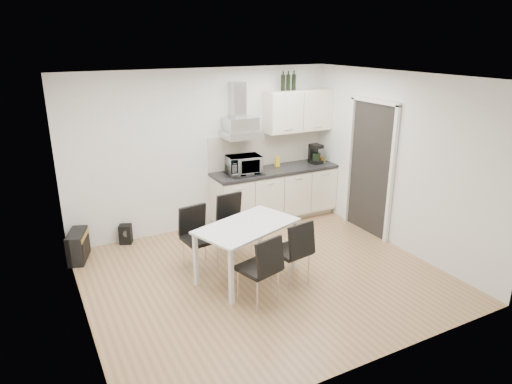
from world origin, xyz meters
TOP-DOWN VIEW (x-y plane):
  - ground at (0.00, 0.00)m, footprint 4.50×4.50m
  - wall_back at (0.00, 2.00)m, footprint 4.50×0.10m
  - wall_front at (0.00, -2.00)m, footprint 4.50×0.10m
  - wall_left at (-2.25, 0.00)m, footprint 0.10×4.00m
  - wall_right at (2.25, 0.00)m, footprint 0.10×4.00m
  - ceiling at (0.00, 0.00)m, footprint 4.50×4.50m
  - doorway at (2.21, 0.55)m, footprint 0.08×1.04m
  - kitchenette at (1.19, 1.73)m, footprint 2.22×0.64m
  - dining_table at (-0.20, 0.09)m, footprint 1.48×1.14m
  - chair_far_left at (-0.67, 0.58)m, footprint 0.50×0.55m
  - chair_far_right at (-0.03, 0.80)m, footprint 0.47×0.53m
  - chair_near_left at (-0.36, -0.51)m, footprint 0.56×0.60m
  - chair_near_right at (0.23, -0.30)m, footprint 0.51×0.56m
  - guitar_amp at (-2.12, 1.65)m, footprint 0.38×0.56m
  - floor_speaker at (-1.40, 1.90)m, footprint 0.23×0.22m

SIDE VIEW (x-z plane):
  - ground at x=0.00m, z-range 0.00..0.00m
  - floor_speaker at x=-1.40m, z-range 0.00..0.30m
  - guitar_amp at x=-2.12m, z-range 0.00..0.43m
  - chair_far_left at x=-0.67m, z-range 0.00..0.88m
  - chair_far_right at x=-0.03m, z-range 0.00..0.88m
  - chair_near_left at x=-0.36m, z-range 0.00..0.88m
  - chair_near_right at x=0.23m, z-range 0.00..0.88m
  - dining_table at x=-0.20m, z-range 0.29..1.04m
  - kitchenette at x=1.19m, z-range -0.43..2.09m
  - doorway at x=2.21m, z-range 0.00..2.10m
  - wall_back at x=0.00m, z-range 0.00..2.60m
  - wall_front at x=0.00m, z-range 0.00..2.60m
  - wall_left at x=-2.25m, z-range 0.00..2.60m
  - wall_right at x=2.25m, z-range 0.00..2.60m
  - ceiling at x=0.00m, z-range 2.60..2.60m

